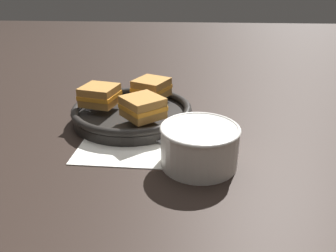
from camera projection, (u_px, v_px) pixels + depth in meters
name	position (u px, v px, depth m)	size (l,w,h in m)	color
ground_plane	(151.00, 140.00, 0.72)	(4.00, 4.00, 0.00)	black
napkin	(141.00, 141.00, 0.71)	(0.26, 0.22, 0.00)	white
soup_bowl	(199.00, 143.00, 0.61)	(0.15, 0.15, 0.08)	silver
spoon	(159.00, 140.00, 0.70)	(0.14, 0.03, 0.01)	#B7B7BC
skillet	(132.00, 113.00, 0.81)	(0.29, 0.29, 0.04)	black
sandwich_near_left	(100.00, 95.00, 0.80)	(0.10, 0.10, 0.05)	#B27A38
sandwich_near_right	(143.00, 107.00, 0.73)	(0.11, 0.11, 0.05)	#B27A38
sandwich_far_left	(152.00, 88.00, 0.85)	(0.11, 0.11, 0.05)	#B27A38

